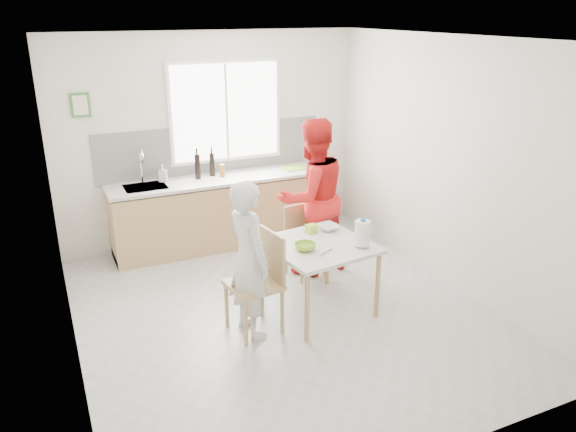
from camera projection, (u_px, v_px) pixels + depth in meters
name	position (u px, v px, depth m)	size (l,w,h in m)	color
ground	(283.00, 311.00, 5.81)	(4.50, 4.50, 0.00)	#B7B7B2
room_shell	(282.00, 157.00, 5.23)	(4.50, 4.50, 4.50)	silver
window	(226.00, 112.00, 7.19)	(1.50, 0.06, 1.30)	white
backsplash	(212.00, 149.00, 7.29)	(3.00, 0.02, 0.65)	white
picture_frame	(80.00, 105.00, 6.44)	(0.22, 0.03, 0.28)	#387B3B
kitchen_counter	(222.00, 214.00, 7.32)	(2.84, 0.64, 1.37)	tan
dining_table	(319.00, 251.00, 5.61)	(1.09, 1.09, 0.74)	silver
chair_left	(260.00, 278.00, 5.31)	(0.52, 0.52, 0.99)	tan
chair_far	(303.00, 237.00, 6.50)	(0.43, 0.43, 0.82)	tan
person_white	(249.00, 260.00, 5.18)	(0.56, 0.37, 1.53)	silver
person_red	(312.00, 197.00, 6.42)	(0.88, 0.69, 1.82)	red
bowl_green	(305.00, 247.00, 5.43)	(0.21, 0.21, 0.07)	#81B92A
bowl_white	(328.00, 228.00, 5.92)	(0.22, 0.22, 0.05)	silver
milk_jug	(363.00, 233.00, 5.47)	(0.21, 0.15, 0.27)	white
green_box	(311.00, 229.00, 5.84)	(0.10, 0.10, 0.09)	#9BCC2F
spoon	(325.00, 252.00, 5.37)	(0.01, 0.01, 0.16)	#A5A5AA
cutting_board	(294.00, 168.00, 7.55)	(0.35, 0.25, 0.01)	#8DD230
wine_bottle_a	(198.00, 166.00, 7.04)	(0.07, 0.07, 0.32)	black
wine_bottle_b	(212.00, 164.00, 7.17)	(0.07, 0.07, 0.30)	black
jar_amber	(222.00, 171.00, 7.15)	(0.06, 0.06, 0.16)	#965B20
soap_bottle	(163.00, 173.00, 6.95)	(0.10, 0.10, 0.21)	#999999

